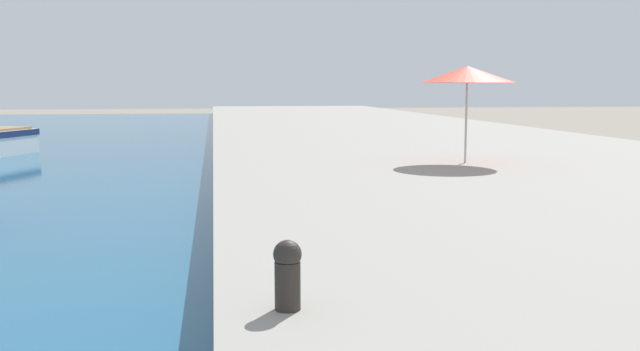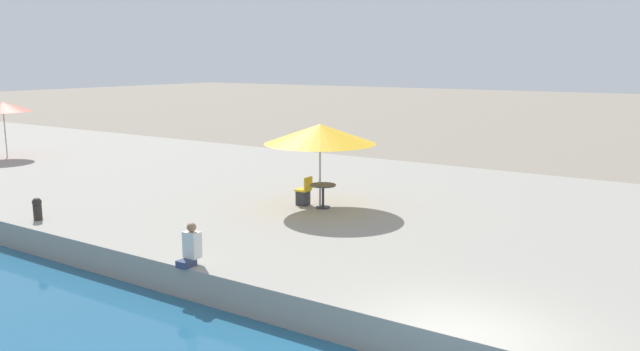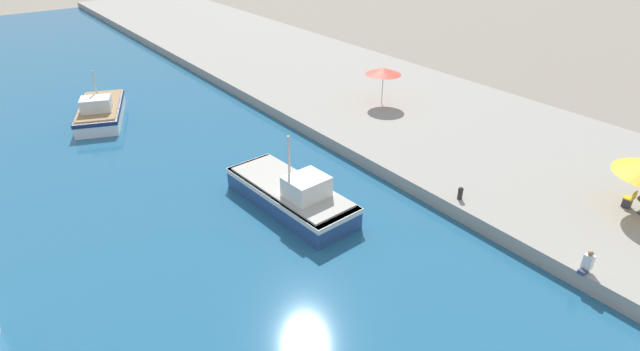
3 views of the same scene
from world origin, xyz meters
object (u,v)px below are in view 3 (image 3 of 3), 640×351
object	(u,v)px
cafe_chair_left	(628,201)
person_at_quay	(587,263)
fishing_boat_mid	(292,194)
cafe_umbrella_white	(383,71)
fishing_boat_far	(100,111)
mooring_bollard	(460,193)

from	to	relation	value
cafe_chair_left	person_at_quay	world-z (taller)	person_at_quay
cafe_chair_left	fishing_boat_mid	bearing A→B (deg)	138.16
cafe_umbrella_white	person_at_quay	xyz separation A→B (m)	(-6.48, -18.51, -1.94)
cafe_chair_left	fishing_boat_far	bearing A→B (deg)	119.45
fishing_boat_mid	person_at_quay	distance (m)	13.18
cafe_umbrella_white	mooring_bollard	size ratio (longest dim) A/B	3.96
cafe_umbrella_white	mooring_bollard	distance (m)	13.59
fishing_boat_mid	fishing_boat_far	xyz separation A→B (m)	(-4.24, 17.51, -0.07)
fishing_boat_mid	person_at_quay	size ratio (longest dim) A/B	7.99
fishing_boat_far	cafe_chair_left	size ratio (longest dim) A/B	7.91
cafe_chair_left	mooring_bollard	bearing A→B (deg)	136.82
fishing_boat_far	cafe_chair_left	bearing A→B (deg)	-38.33
cafe_umbrella_white	mooring_bollard	bearing A→B (deg)	-116.79
cafe_chair_left	person_at_quay	size ratio (longest dim) A/B	0.94
fishing_boat_mid	person_at_quay	world-z (taller)	fishing_boat_mid
fishing_boat_far	mooring_bollard	distance (m)	25.11
cafe_umbrella_white	cafe_chair_left	bearing A→B (deg)	-91.05
cafe_umbrella_white	mooring_bollard	world-z (taller)	cafe_umbrella_white
fishing_boat_mid	cafe_umbrella_white	distance (m)	14.28
fishing_boat_far	person_at_quay	bearing A→B (deg)	-49.42
fishing_boat_far	person_at_quay	world-z (taller)	fishing_boat_far
cafe_chair_left	person_at_quay	xyz separation A→B (m)	(-6.16, -1.25, 0.10)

